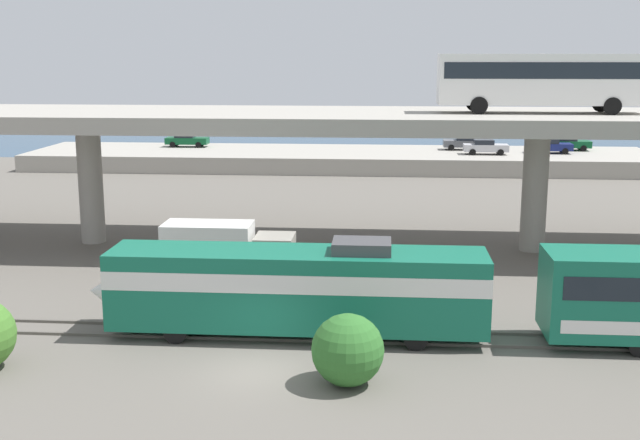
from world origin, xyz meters
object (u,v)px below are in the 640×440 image
object	(u,v)px
parked_car_1	(463,142)
parked_car_2	(550,146)
parked_car_4	(485,147)
service_truck_west	(225,250)
parked_car_3	(568,143)
train_locomotive	(279,285)
transit_bus_on_overpass	(543,77)
parked_car_0	(187,140)

from	to	relation	value
parked_car_1	parked_car_2	world-z (taller)	same
parked_car_1	parked_car_2	xyz separation A→B (m)	(8.52, -2.32, 0.00)
parked_car_2	parked_car_4	bearing A→B (deg)	-167.63
service_truck_west	parked_car_4	size ratio (longest dim) A/B	1.53
service_truck_west	parked_car_3	world-z (taller)	parked_car_3
train_locomotive	transit_bus_on_overpass	bearing A→B (deg)	-130.11
parked_car_1	parked_car_4	xyz separation A→B (m)	(1.86, -3.78, 0.00)
service_truck_west	parked_car_2	xyz separation A→B (m)	(25.05, 42.78, 0.81)
parked_car_1	parked_car_3	size ratio (longest dim) A/B	0.89
parked_car_1	service_truck_west	bearing A→B (deg)	69.87
parked_car_2	parked_car_3	xyz separation A→B (m)	(2.36, 2.66, 0.00)
parked_car_0	transit_bus_on_overpass	bearing A→B (deg)	-50.96
parked_car_0	parked_car_1	world-z (taller)	same
service_truck_west	parked_car_1	distance (m)	48.04
parked_car_1	parked_car_3	bearing A→B (deg)	-178.19
transit_bus_on_overpass	service_truck_west	distance (m)	20.89
parked_car_0	parked_car_2	bearing A→B (deg)	-3.96
parked_car_3	parked_car_2	bearing A→B (deg)	-131.55
service_truck_west	parked_car_1	xyz separation A→B (m)	(16.53, 45.10, 0.80)
parked_car_0	parked_car_2	xyz separation A→B (m)	(38.24, -2.65, 0.00)
transit_bus_on_overpass	parked_car_3	distance (m)	39.74
parked_car_1	parked_car_4	size ratio (longest dim) A/B	0.91
parked_car_2	transit_bus_on_overpass	bearing A→B (deg)	-102.49
service_truck_west	parked_car_1	world-z (taller)	parked_car_1
parked_car_4	service_truck_west	bearing A→B (deg)	-114.00
transit_bus_on_overpass	parked_car_4	xyz separation A→B (m)	(1.08, 33.49, -7.88)
parked_car_1	parked_car_2	bearing A→B (deg)	164.78
parked_car_2	parked_car_3	size ratio (longest dim) A/B	0.94
train_locomotive	parked_car_0	xyz separation A→B (m)	(-17.07, 53.53, 0.25)
parked_car_2	parked_car_4	world-z (taller)	same
parked_car_0	parked_car_4	bearing A→B (deg)	-7.41
train_locomotive	parked_car_2	size ratio (longest dim) A/B	3.91
transit_bus_on_overpass	parked_car_0	distance (m)	49.05
parked_car_2	parked_car_4	xyz separation A→B (m)	(-6.66, -1.46, -0.00)
transit_bus_on_overpass	parked_car_2	bearing A→B (deg)	77.51
transit_bus_on_overpass	train_locomotive	bearing A→B (deg)	-130.11
train_locomotive	parked_car_4	bearing A→B (deg)	-106.36
parked_car_0	parked_car_2	size ratio (longest dim) A/B	1.07
train_locomotive	parked_car_3	bearing A→B (deg)	-113.72
parked_car_4	parked_car_3	bearing A→B (deg)	24.57
service_truck_west	train_locomotive	bearing A→B (deg)	-64.37
transit_bus_on_overpass	parked_car_4	size ratio (longest dim) A/B	2.71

